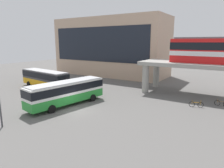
# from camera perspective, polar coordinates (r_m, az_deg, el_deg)

# --- Properties ---
(ground_plane) EXTENTS (120.00, 120.00, 0.00)m
(ground_plane) POSITION_cam_1_polar(r_m,az_deg,el_deg) (33.23, 1.84, -2.66)
(ground_plane) COLOR #605E5B
(station_building) EXTENTS (28.61, 10.77, 14.06)m
(station_building) POSITION_cam_1_polar(r_m,az_deg,el_deg) (52.16, -0.43, 10.45)
(station_building) COLOR tan
(station_building) RESTS_ON ground_plane
(bus_main) EXTENTS (4.28, 11.30, 3.22)m
(bus_main) POSITION_cam_1_polar(r_m,az_deg,el_deg) (27.35, -12.71, -1.84)
(bus_main) COLOR #268C33
(bus_main) RESTS_ON ground_plane
(bus_secondary) EXTENTS (11.25, 3.72, 3.22)m
(bus_secondary) POSITION_cam_1_polar(r_m,az_deg,el_deg) (38.61, -18.49, 1.80)
(bus_secondary) COLOR orange
(bus_secondary) RESTS_ON ground_plane
(bicycle_orange) EXTENTS (1.75, 0.49, 1.04)m
(bicycle_orange) POSITION_cam_1_polar(r_m,az_deg,el_deg) (28.46, 22.70, -5.36)
(bicycle_orange) COLOR black
(bicycle_orange) RESTS_ON ground_plane
(bicycle_brown) EXTENTS (1.79, 0.12, 1.04)m
(bicycle_brown) POSITION_cam_1_polar(r_m,az_deg,el_deg) (30.36, 28.59, -4.85)
(bicycle_brown) COLOR black
(bicycle_brown) RESTS_ON ground_plane
(pedestrian_waiting_near_stop) EXTENTS (0.32, 0.43, 1.76)m
(pedestrian_waiting_near_stop) POSITION_cam_1_polar(r_m,az_deg,el_deg) (33.78, -3.33, -0.98)
(pedestrian_waiting_near_stop) COLOR #724C8C
(pedestrian_waiting_near_stop) RESTS_ON ground_plane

